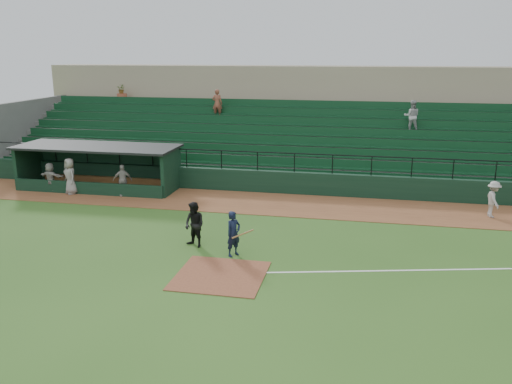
# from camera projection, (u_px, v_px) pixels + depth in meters

# --- Properties ---
(ground) EXTENTS (90.00, 90.00, 0.00)m
(ground) POSITION_uv_depth(u_px,v_px,m) (228.00, 265.00, 19.05)
(ground) COLOR #2D541B
(ground) RESTS_ON ground
(warning_track) EXTENTS (40.00, 4.00, 0.03)m
(warning_track) POSITION_uv_depth(u_px,v_px,m) (268.00, 204.00, 26.61)
(warning_track) COLOR brown
(warning_track) RESTS_ON ground
(home_plate_dirt) EXTENTS (3.00, 3.00, 0.03)m
(home_plate_dirt) POSITION_uv_depth(u_px,v_px,m) (220.00, 275.00, 18.10)
(home_plate_dirt) COLOR brown
(home_plate_dirt) RESTS_ON ground
(foul_line) EXTENTS (17.49, 4.44, 0.01)m
(foul_line) POSITION_uv_depth(u_px,v_px,m) (457.00, 270.00, 18.61)
(foul_line) COLOR white
(foul_line) RESTS_ON ground
(stadium_structure) EXTENTS (38.00, 13.08, 6.40)m
(stadium_structure) POSITION_uv_depth(u_px,v_px,m) (292.00, 133.00, 34.03)
(stadium_structure) COLOR black
(stadium_structure) RESTS_ON ground
(dugout) EXTENTS (8.90, 3.20, 2.42)m
(dugout) POSITION_uv_depth(u_px,v_px,m) (102.00, 164.00, 29.66)
(dugout) COLOR black
(dugout) RESTS_ON ground
(batter_at_plate) EXTENTS (1.14, 0.75, 1.73)m
(batter_at_plate) POSITION_uv_depth(u_px,v_px,m) (234.00, 234.00, 19.69)
(batter_at_plate) COLOR black
(batter_at_plate) RESTS_ON ground
(umpire) EXTENTS (1.08, 1.00, 1.79)m
(umpire) POSITION_uv_depth(u_px,v_px,m) (195.00, 225.00, 20.61)
(umpire) COLOR black
(umpire) RESTS_ON ground
(runner) EXTENTS (0.76, 1.16, 1.68)m
(runner) POSITION_uv_depth(u_px,v_px,m) (493.00, 199.00, 24.22)
(runner) COLOR #A39D99
(runner) RESTS_ON warning_track
(dugout_player_a) EXTENTS (1.07, 0.73, 1.68)m
(dugout_player_a) POSITION_uv_depth(u_px,v_px,m) (122.00, 180.00, 27.78)
(dugout_player_a) COLOR #9C9792
(dugout_player_a) RESTS_ON warning_track
(dugout_player_b) EXTENTS (1.12, 1.06, 1.93)m
(dugout_player_b) POSITION_uv_depth(u_px,v_px,m) (70.00, 176.00, 28.17)
(dugout_player_b) COLOR gray
(dugout_player_b) RESTS_ON warning_track
(dugout_player_c) EXTENTS (1.54, 0.70, 1.60)m
(dugout_player_c) POSITION_uv_depth(u_px,v_px,m) (51.00, 177.00, 28.62)
(dugout_player_c) COLOR #A29D97
(dugout_player_c) RESTS_ON warning_track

